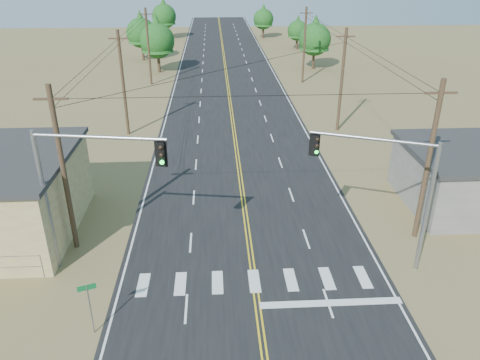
{
  "coord_description": "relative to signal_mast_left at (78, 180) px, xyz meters",
  "views": [
    {
      "loc": [
        -1.95,
        -12.44,
        15.95
      ],
      "look_at": [
        -0.46,
        13.49,
        3.5
      ],
      "focal_mm": 35.0,
      "sensor_mm": 36.0,
      "label": 1
    }
  ],
  "objects": [
    {
      "name": "street_sign",
      "position": [
        1.2,
        -5.06,
        -3.69
      ],
      "size": [
        0.79,
        0.3,
        2.77
      ],
      "rotation": [
        0.0,
        0.0,
        0.33
      ],
      "color": "gray",
      "rests_on": "ground"
    },
    {
      "name": "utility_pole_right_mid",
      "position": [
        19.53,
        22.33,
        -0.43
      ],
      "size": [
        1.8,
        0.3,
        10.0
      ],
      "color": "#4C3826",
      "rests_on": "ground"
    },
    {
      "name": "signal_mast_left",
      "position": [
        0.0,
        0.0,
        0.0
      ],
      "size": [
        6.88,
        1.49,
        8.18
      ],
      "rotation": [
        0.0,
        0.0,
        -0.16
      ],
      "color": "gray",
      "rests_on": "ground"
    },
    {
      "name": "tree_right_far",
      "position": [
        18.03,
        81.78,
        -1.22
      ],
      "size": [
        4.25,
        4.25,
        7.08
      ],
      "color": "#3F2D1E",
      "rests_on": "ground"
    },
    {
      "name": "tree_right_mid",
      "position": [
        23.03,
        68.05,
        -1.76
      ],
      "size": [
        3.72,
        3.72,
        6.19
      ],
      "color": "#3F2D1E",
      "rests_on": "ground"
    },
    {
      "name": "utility_pole_left_near",
      "position": [
        -1.47,
        2.33,
        -0.43
      ],
      "size": [
        1.8,
        0.3,
        10.0
      ],
      "color": "#4C3826",
      "rests_on": "ground"
    },
    {
      "name": "tree_left_near",
      "position": [
        -1.1,
        49.77,
        -0.35
      ],
      "size": [
        5.09,
        5.09,
        8.49
      ],
      "color": "#3F2D1E",
      "rests_on": "ground"
    },
    {
      "name": "utility_pole_right_far",
      "position": [
        19.53,
        42.33,
        -0.43
      ],
      "size": [
        1.8,
        0.3,
        10.0
      ],
      "color": "#4C3826",
      "rests_on": "ground"
    },
    {
      "name": "tree_left_far",
      "position": [
        -2.93,
        81.79,
        -0.44
      ],
      "size": [
        5.01,
        5.01,
        8.36
      ],
      "color": "#3F2D1E",
      "rests_on": "ground"
    },
    {
      "name": "tree_left_mid",
      "position": [
        -4.68,
        59.11,
        -0.58
      ],
      "size": [
        4.87,
        4.87,
        8.11
      ],
      "color": "#3F2D1E",
      "rests_on": "ground"
    },
    {
      "name": "tree_right_near",
      "position": [
        22.71,
        50.78,
        -0.55
      ],
      "size": [
        4.9,
        4.9,
        8.17
      ],
      "color": "#3F2D1E",
      "rests_on": "ground"
    },
    {
      "name": "road",
      "position": [
        9.03,
        20.33,
        -5.54
      ],
      "size": [
        15.0,
        200.0,
        0.02
      ],
      "primitive_type": "cube",
      "color": "black",
      "rests_on": "ground"
    },
    {
      "name": "signal_mast_right",
      "position": [
        16.47,
        -0.32,
        -0.36
      ],
      "size": [
        6.2,
        2.63,
        7.63
      ],
      "rotation": [
        0.0,
        0.0,
        -0.38
      ],
      "color": "gray",
      "rests_on": "ground"
    },
    {
      "name": "utility_pole_left_mid",
      "position": [
        -1.47,
        22.33,
        -0.43
      ],
      "size": [
        1.8,
        0.3,
        10.0
      ],
      "color": "#4C3826",
      "rests_on": "ground"
    },
    {
      "name": "utility_pole_right_near",
      "position": [
        19.53,
        2.33,
        -0.43
      ],
      "size": [
        1.8,
        0.3,
        10.0
      ],
      "color": "#4C3826",
      "rests_on": "ground"
    },
    {
      "name": "utility_pole_left_far",
      "position": [
        -1.47,
        42.33,
        -0.43
      ],
      "size": [
        1.8,
        0.3,
        10.0
      ],
      "color": "#4C3826",
      "rests_on": "ground"
    }
  ]
}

